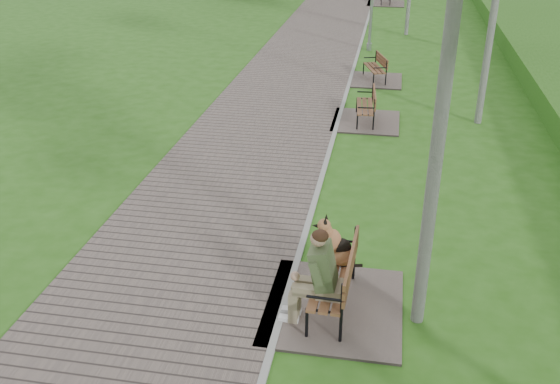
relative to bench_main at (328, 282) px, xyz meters
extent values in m
cube|color=#61544E|center=(-2.35, 16.11, -0.44)|extent=(3.50, 67.00, 0.04)
cube|color=#999993|center=(-0.60, 16.11, -0.44)|extent=(0.10, 67.00, 0.05)
cube|color=#61544E|center=(0.10, 0.05, -0.44)|extent=(1.89, 2.10, 0.04)
cube|color=brown|center=(0.05, 0.05, 0.01)|extent=(0.53, 1.59, 0.04)
cube|color=brown|center=(0.30, 0.04, 0.29)|extent=(0.10, 1.58, 0.35)
cube|color=#61544E|center=(0.09, 7.87, -0.44)|extent=(1.65, 1.84, 0.04)
cube|color=brown|center=(0.04, 7.87, -0.05)|extent=(0.52, 1.40, 0.04)
cube|color=brown|center=(0.26, 7.89, 0.20)|extent=(0.14, 1.37, 0.30)
cube|color=#61544E|center=(0.16, 11.67, -0.44)|extent=(1.59, 1.76, 0.04)
cube|color=brown|center=(0.11, 11.67, -0.07)|extent=(0.77, 1.38, 0.04)
cube|color=brown|center=(0.31, 11.73, 0.17)|extent=(0.42, 1.27, 0.29)
cube|color=#61544E|center=(0.06, 25.84, -0.44)|extent=(1.84, 2.04, 0.04)
cylinder|color=#93959A|center=(-0.24, 15.59, -0.33)|extent=(0.18, 0.18, 0.27)
cylinder|color=silver|center=(1.24, -0.01, 3.62)|extent=(0.17, 0.17, 8.16)
camera|label=1|loc=(0.64, -7.11, 4.85)|focal=40.00mm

